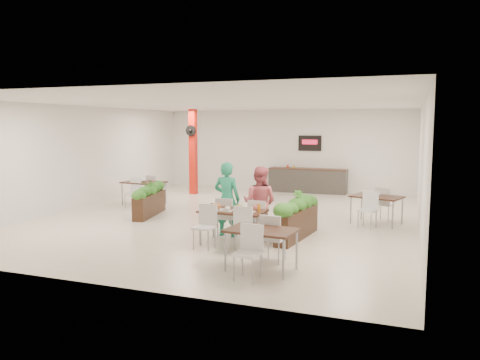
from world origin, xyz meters
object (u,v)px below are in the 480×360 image
service_counter (308,180)px  side_table_b (377,200)px  diner_woman (259,203)px  planter_left (150,198)px  side_table_c (261,236)px  main_table (232,215)px  side_table_a (144,185)px  diner_man (227,199)px  red_column (193,151)px  planter_right (297,216)px

service_counter → side_table_b: service_counter is taller
diner_woman → planter_left: diner_woman is taller
service_counter → side_table_c: service_counter is taller
main_table → side_table_a: size_ratio=1.01×
diner_man → side_table_b: (3.20, 2.60, -0.24)m
side_table_c → side_table_a: bearing=142.1°
service_counter → diner_man: service_counter is taller
red_column → main_table: size_ratio=1.92×
side_table_b → red_column: bearing=171.8°
red_column → planter_left: red_column is taller
service_counter → main_table: 8.42m
service_counter → planter_left: service_counter is taller
diner_man → side_table_c: diner_man is taller
service_counter → planter_right: service_counter is taller
side_table_a → planter_right: bearing=-21.2°
red_column → planter_right: bearing=-46.2°
service_counter → side_table_a: service_counter is taller
main_table → side_table_c: bearing=-53.5°
side_table_a → planter_left: bearing=-48.8°
side_table_a → side_table_b: bearing=0.3°
red_column → planter_right: red_column is taller
red_column → diner_woman: bearing=-52.4°
planter_right → side_table_c: planter_right is taller
service_counter → planter_right: size_ratio=1.41×
planter_left → side_table_a: 2.06m
service_counter → planter_left: (-3.28, -6.21, 0.03)m
side_table_c → diner_woman: bearing=114.0°
diner_woman → planter_right: 0.92m
service_counter → diner_woman: (0.54, -7.76, 0.34)m
main_table → side_table_b: size_ratio=0.99×
main_table → diner_woman: (0.41, 0.65, 0.20)m
service_counter → side_table_b: 5.95m
red_column → diner_woman: 7.49m
red_column → service_counter: size_ratio=1.07×
service_counter → side_table_a: bearing=-134.6°
side_table_a → side_table_c: 7.95m
diner_woman → side_table_c: bearing=110.8°
main_table → side_table_c: same height
main_table → side_table_c: (1.17, -1.58, -0.01)m
side_table_b → side_table_c: (-1.64, -4.83, -0.01)m
service_counter → main_table: bearing=-89.1°
side_table_b → diner_woman: bearing=-115.5°
red_column → planter_left: 4.55m
main_table → diner_man: (-0.39, 0.65, 0.24)m
side_table_b → service_counter: bearing=136.9°
red_column → side_table_c: (5.30, -8.13, -1.02)m
planter_left → planter_right: (4.63, -1.22, -0.00)m
diner_woman → side_table_b: size_ratio=1.00×
main_table → service_counter: bearing=90.9°
main_table → side_table_a: bearing=140.2°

